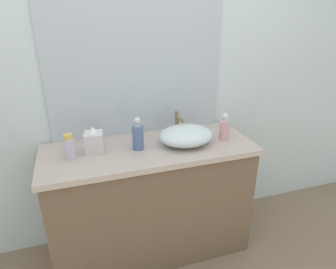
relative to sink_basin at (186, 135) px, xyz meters
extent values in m
cube|color=silver|center=(-0.20, 0.35, 0.39)|extent=(6.00, 0.06, 2.60)
cube|color=brown|center=(-0.24, 0.03, -0.50)|extent=(1.35, 0.51, 0.81)
cube|color=#BCA899|center=(-0.24, 0.03, -0.08)|extent=(1.39, 0.55, 0.04)
cube|color=#B2BCC6|center=(-0.24, 0.31, 0.39)|extent=(1.21, 0.01, 0.91)
ellipsoid|color=silver|center=(0.00, 0.00, 0.00)|extent=(0.36, 0.30, 0.12)
cylinder|color=olive|center=(0.00, 0.18, 0.01)|extent=(0.03, 0.03, 0.15)
cylinder|color=olive|center=(0.00, 0.12, 0.08)|extent=(0.02, 0.11, 0.02)
sphere|color=olive|center=(0.00, 0.20, 0.10)|extent=(0.03, 0.03, 0.03)
cylinder|color=pink|center=(0.28, -0.01, 0.00)|extent=(0.07, 0.07, 0.13)
cylinder|color=silver|center=(0.28, -0.01, 0.08)|extent=(0.03, 0.03, 0.02)
sphere|color=silver|center=(0.28, -0.01, 0.11)|extent=(0.04, 0.04, 0.04)
cylinder|color=silver|center=(0.28, -0.02, 0.11)|extent=(0.02, 0.02, 0.02)
cylinder|color=slate|center=(-0.32, 0.03, 0.02)|extent=(0.07, 0.07, 0.16)
cylinder|color=silver|center=(-0.32, 0.03, 0.10)|extent=(0.03, 0.03, 0.02)
sphere|color=silver|center=(-0.32, 0.03, 0.13)|extent=(0.04, 0.04, 0.04)
cylinder|color=silver|center=(-0.32, 0.02, 0.13)|extent=(0.02, 0.02, 0.02)
cylinder|color=silver|center=(-0.74, 0.03, 0.00)|extent=(0.07, 0.07, 0.13)
cylinder|color=gold|center=(-0.74, 0.03, 0.08)|extent=(0.05, 0.05, 0.03)
cube|color=silver|center=(-0.59, 0.08, 0.00)|extent=(0.13, 0.13, 0.13)
cone|color=white|center=(-0.59, 0.08, 0.08)|extent=(0.06, 0.06, 0.04)
camera|label=1|loc=(-0.68, -1.68, 0.77)|focal=31.72mm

